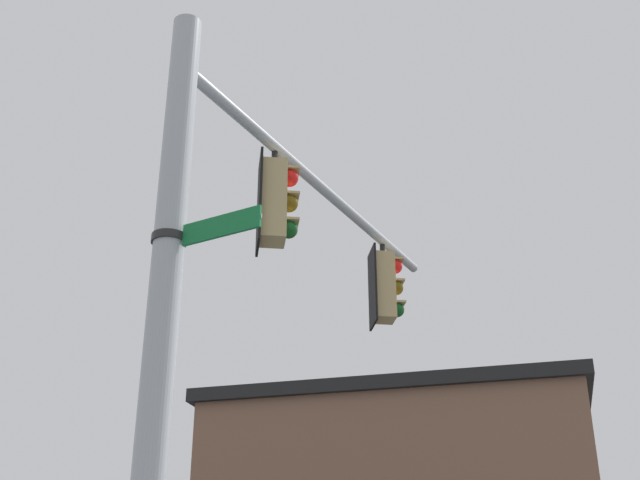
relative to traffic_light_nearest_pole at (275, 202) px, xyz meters
The scene contains 5 objects.
signal_pole 3.14m from the traffic_light_nearest_pole, 36.95° to the right, with size 0.31×0.31×7.83m, color #ADB2B7.
mast_arm 1.46m from the traffic_light_nearest_pole, 144.35° to the left, with size 0.14×0.14×6.19m, color #ADB2B7.
traffic_light_nearest_pole is the anchor object (origin of this frame).
traffic_light_mid_inner 3.12m from the traffic_light_nearest_pole, 143.57° to the left, with size 0.54×0.49×1.31m.
street_name_sign 2.25m from the traffic_light_nearest_pole, 29.68° to the right, with size 0.81×1.03×0.22m.
Camera 1 is at (7.36, 0.52, 1.78)m, focal length 46.66 mm.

